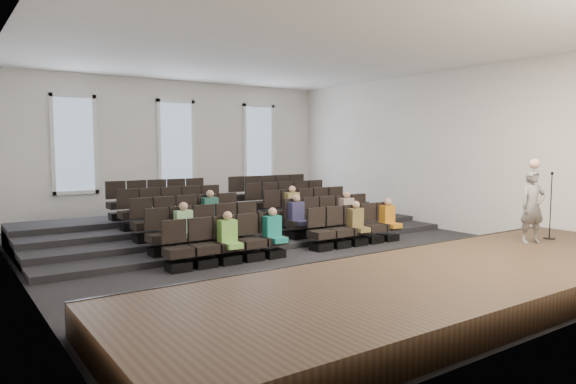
% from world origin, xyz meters
% --- Properties ---
extents(ground, '(14.00, 14.00, 0.00)m').
position_xyz_m(ground, '(0.00, 0.00, 0.00)').
color(ground, black).
rests_on(ground, ground).
extents(ceiling, '(12.00, 14.00, 0.02)m').
position_xyz_m(ceiling, '(0.00, 0.00, 5.01)').
color(ceiling, white).
rests_on(ceiling, ground).
extents(wall_back, '(12.00, 0.04, 5.00)m').
position_xyz_m(wall_back, '(0.00, 7.02, 2.50)').
color(wall_back, white).
rests_on(wall_back, ground).
extents(wall_front, '(12.00, 0.04, 5.00)m').
position_xyz_m(wall_front, '(0.00, -7.02, 2.50)').
color(wall_front, white).
rests_on(wall_front, ground).
extents(wall_left, '(0.04, 14.00, 5.00)m').
position_xyz_m(wall_left, '(-6.02, 0.00, 2.50)').
color(wall_left, white).
rests_on(wall_left, ground).
extents(wall_right, '(0.04, 14.00, 5.00)m').
position_xyz_m(wall_right, '(6.02, 0.00, 2.50)').
color(wall_right, white).
rests_on(wall_right, ground).
extents(stage, '(11.80, 3.60, 0.50)m').
position_xyz_m(stage, '(0.00, -5.10, 0.25)').
color(stage, '#3E2E1A').
rests_on(stage, ground).
extents(stage_lip, '(11.80, 0.06, 0.52)m').
position_xyz_m(stage_lip, '(0.00, -3.33, 0.25)').
color(stage_lip, black).
rests_on(stage_lip, ground).
extents(risers, '(11.80, 4.80, 0.60)m').
position_xyz_m(risers, '(0.00, 3.17, 0.20)').
color(risers, black).
rests_on(risers, ground).
extents(seating_rows, '(6.80, 4.70, 1.67)m').
position_xyz_m(seating_rows, '(-0.00, 1.54, 0.68)').
color(seating_rows, black).
rests_on(seating_rows, ground).
extents(windows, '(8.44, 0.10, 3.24)m').
position_xyz_m(windows, '(0.00, 6.95, 2.70)').
color(windows, white).
rests_on(windows, wall_back).
extents(audience, '(6.05, 2.64, 1.10)m').
position_xyz_m(audience, '(0.35, 0.22, 0.80)').
color(audience, '#77BA4A').
rests_on(audience, seating_rows).
extents(speaker, '(0.69, 0.58, 1.61)m').
position_xyz_m(speaker, '(3.56, -4.52, 1.31)').
color(speaker, slate).
rests_on(speaker, stage).
extents(mic_stand, '(0.26, 0.26, 1.55)m').
position_xyz_m(mic_stand, '(4.40, -4.48, 0.96)').
color(mic_stand, black).
rests_on(mic_stand, stage).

